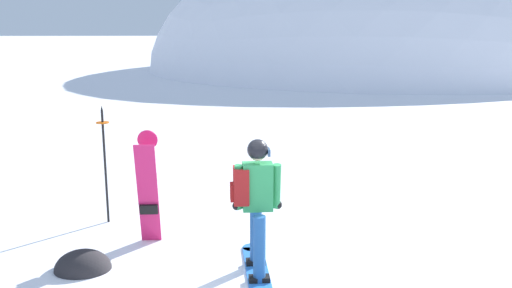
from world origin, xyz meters
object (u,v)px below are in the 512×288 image
at_px(rock_mid, 83,269).
at_px(spare_snowboard, 148,188).
at_px(snowboarder_main, 255,204).
at_px(piste_marker_near, 105,157).

bearing_deg(rock_mid, spare_snowboard, 46.90).
xyz_separation_m(snowboarder_main, piste_marker_near, (-2.23, 1.95, 0.14)).
distance_m(snowboarder_main, piste_marker_near, 2.96).
bearing_deg(spare_snowboard, piste_marker_near, 130.35).
bearing_deg(piste_marker_near, snowboarder_main, -41.12).
bearing_deg(snowboarder_main, rock_mid, 173.94).
bearing_deg(piste_marker_near, spare_snowboard, -49.65).
bearing_deg(snowboarder_main, spare_snowboard, 144.76).
height_order(snowboarder_main, rock_mid, snowboarder_main).
relative_size(piste_marker_near, rock_mid, 2.58).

